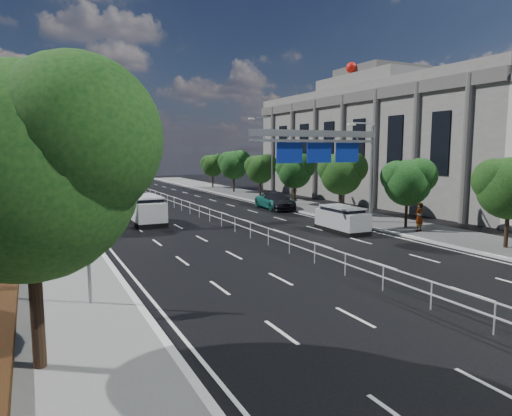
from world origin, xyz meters
TOP-DOWN VIEW (x-y plane):
  - ground at (0.00, 0.00)m, footprint 160.00×160.00m
  - sidewalk_near at (-11.50, 0.00)m, footprint 5.00×140.00m
  - sidewalk_far at (11.50, 0.00)m, footprint 5.00×140.00m
  - kerb_near at (-9.00, 0.00)m, footprint 0.25×140.00m
  - kerb_far at (9.00, 0.00)m, footprint 0.25×140.00m
  - median_fence at (0.00, 22.50)m, footprint 0.05×85.00m
  - hedge_near at (-13.30, 5.00)m, footprint 1.00×36.00m
  - toilet_sign at (-10.95, 0.00)m, footprint 1.62×0.18m
  - overhead_gantry at (6.74, 10.05)m, footprint 10.24×0.38m
  - streetlight_far at (10.50, 26.00)m, footprint 2.78×2.40m
  - civic_hall at (23.72, 22.00)m, footprint 14.40×36.00m
  - near_tree_big at (-12.13, -4.53)m, footprint 5.72×5.33m
  - near_tree_back at (-11.94, 17.97)m, footprint 4.84×4.51m
  - far_tree_b at (11.25, -0.52)m, footprint 3.74×3.49m
  - far_tree_c at (11.24, 6.98)m, footprint 3.52×3.28m
  - far_tree_d at (11.25, 14.48)m, footprint 3.85×3.59m
  - far_tree_e at (11.25, 21.98)m, footprint 3.63×3.38m
  - far_tree_f at (11.24, 29.48)m, footprint 3.52×3.28m
  - far_tree_g at (11.25, 36.98)m, footprint 3.96×3.69m
  - far_tree_h at (11.24, 44.48)m, footprint 3.41×3.18m
  - white_minivan at (-4.61, 17.22)m, footprint 2.12×4.89m
  - red_bus at (-7.48, 38.64)m, footprint 3.53×9.82m
  - near_car_silver at (-4.50, 25.35)m, footprint 2.12×4.78m
  - near_car_dark at (-6.57, 50.36)m, footprint 1.61×4.38m
  - silver_minivan at (6.50, 8.07)m, footprint 1.88×4.21m
  - parked_car_teal at (8.30, 20.64)m, footprint 2.75×5.31m
  - parked_car_dark at (8.30, 20.44)m, footprint 2.90×5.66m
  - pedestrian_a at (10.66, 5.31)m, footprint 0.79×0.62m
  - pedestrian_b at (12.80, 24.82)m, footprint 1.10×1.06m

SIDE VIEW (x-z plane):
  - ground at x=0.00m, z-range 0.00..0.00m
  - sidewalk_near at x=-11.50m, z-range 0.00..0.14m
  - sidewalk_far at x=11.50m, z-range 0.00..0.14m
  - kerb_near at x=-9.00m, z-range -0.01..0.15m
  - kerb_far at x=9.00m, z-range -0.01..0.15m
  - hedge_near at x=-13.30m, z-range 0.14..0.58m
  - median_fence at x=0.00m, z-range 0.01..1.04m
  - parked_car_teal at x=8.30m, z-range 0.00..1.43m
  - near_car_dark at x=-6.57m, z-range 0.00..1.43m
  - parked_car_dark at x=8.30m, z-range 0.00..1.57m
  - near_car_silver at x=-4.50m, z-range 0.00..1.60m
  - silver_minivan at x=6.50m, z-range -0.01..1.71m
  - pedestrian_b at x=12.80m, z-range 0.14..1.93m
  - white_minivan at x=-4.61m, z-range -0.02..2.10m
  - pedestrian_a at x=10.66m, z-range 0.14..2.05m
  - red_bus at x=-7.48m, z-range 0.06..2.93m
  - toilet_sign at x=-10.95m, z-range 0.77..5.11m
  - far_tree_h at x=11.24m, z-range 0.97..5.88m
  - far_tree_c at x=11.24m, z-range 0.95..5.90m
  - far_tree_f at x=11.24m, z-range 0.98..6.00m
  - far_tree_e at x=11.25m, z-range 0.99..6.12m
  - far_tree_b at x=11.25m, z-range 1.01..6.24m
  - far_tree_d at x=11.25m, z-range 1.02..6.36m
  - far_tree_g at x=11.25m, z-range 1.03..6.48m
  - near_tree_back at x=-11.94m, z-range 1.27..7.96m
  - streetlight_far at x=10.50m, z-range 0.71..9.71m
  - near_tree_big at x=-12.13m, z-range 1.42..9.13m
  - overhead_gantry at x=6.74m, z-range 1.88..9.33m
  - civic_hall at x=23.72m, z-range -0.91..13.44m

